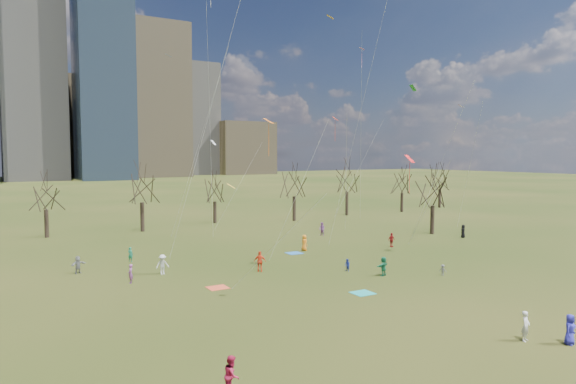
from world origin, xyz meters
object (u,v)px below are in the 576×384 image
blanket_navy (294,253)px  person_4 (260,262)px  person_1 (526,326)px  blanket_teal (363,293)px  blanket_crimson (218,288)px  person_0 (570,329)px  person_2 (232,375)px

blanket_navy → person_4: size_ratio=0.85×
blanket_navy → person_1: size_ratio=0.92×
blanket_teal → person_4: size_ratio=0.85×
blanket_crimson → person_4: (5.52, 3.30, 0.93)m
blanket_teal → blanket_crimson: 11.50m
person_0 → blanket_teal: bearing=89.7°
blanket_crimson → person_2: 18.60m
blanket_teal → blanket_navy: 16.79m
person_2 → blanket_teal: bearing=-24.6°
blanket_navy → person_0: bearing=-90.8°
blanket_crimson → person_0: (12.31, -21.45, 0.85)m
blanket_teal → person_4: bearing=108.5°
blanket_teal → blanket_navy: size_ratio=1.00×
person_1 → person_4: bearing=83.1°
person_1 → person_2: size_ratio=0.97×
person_1 → person_0: bearing=-63.5°
person_2 → person_4: person_4 is taller
person_0 → person_2: person_2 is taller
person_1 → blanket_navy: bearing=66.5°
person_0 → person_2: (-18.87, 4.07, 0.03)m
blanket_navy → person_4: (-7.21, -5.93, 0.93)m
person_1 → person_4: (-5.14, 23.15, 0.07)m
person_1 → person_4: 23.71m
blanket_navy → person_0: person_0 is taller
blanket_crimson → person_0: person_0 is taller
blanket_teal → person_2: size_ratio=0.89×
blanket_navy → person_2: 32.88m
person_0 → person_1: size_ratio=1.00×
blanket_crimson → person_4: 6.50m
blanket_teal → person_2: (-15.57, -10.24, 0.88)m
blanket_crimson → person_2: person_2 is taller
person_4 → blanket_teal: bearing=141.7°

